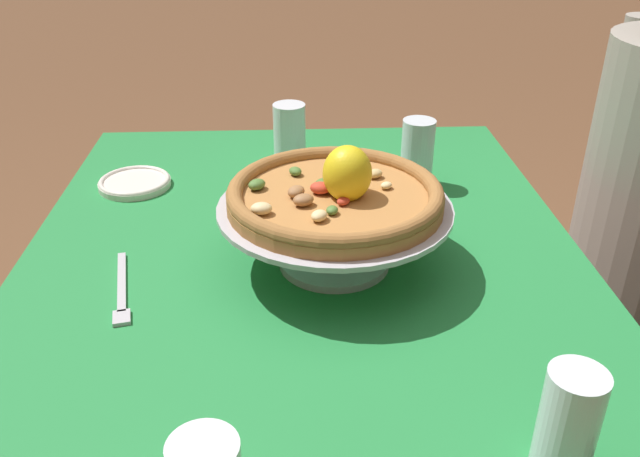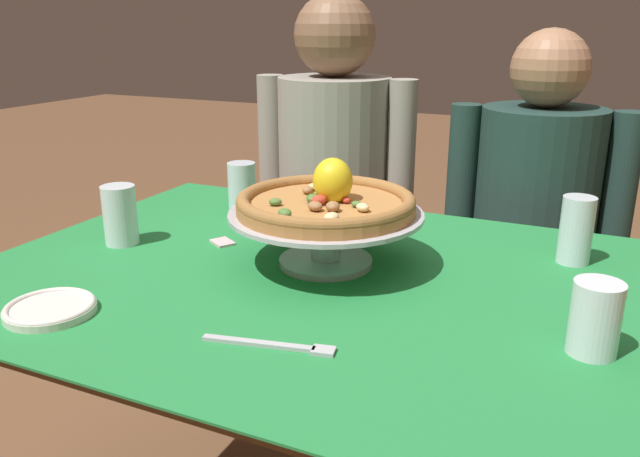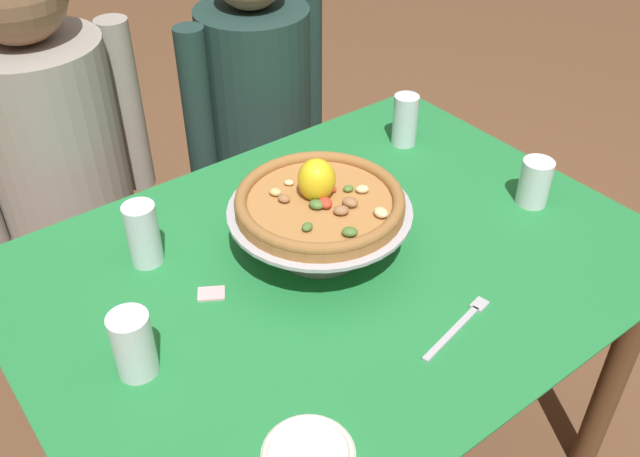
# 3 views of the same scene
# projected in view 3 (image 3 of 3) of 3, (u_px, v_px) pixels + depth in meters

# --- Properties ---
(dining_table) EXTENTS (1.22, 0.91, 0.71)m
(dining_table) POSITION_uv_depth(u_px,v_px,m) (336.00, 299.00, 1.43)
(dining_table) COLOR brown
(dining_table) RESTS_ON ground
(pizza_stand) EXTENTS (0.36, 0.36, 0.10)m
(pizza_stand) POSITION_uv_depth(u_px,v_px,m) (320.00, 222.00, 1.35)
(pizza_stand) COLOR #B7B7C1
(pizza_stand) RESTS_ON dining_table
(pizza) EXTENTS (0.33, 0.33, 0.10)m
(pizza) POSITION_uv_depth(u_px,v_px,m) (320.00, 200.00, 1.32)
(pizza) COLOR #AD753D
(pizza) RESTS_ON pizza_stand
(water_glass_side_left) EXTENTS (0.07, 0.07, 0.12)m
(water_glass_side_left) POSITION_uv_depth(u_px,v_px,m) (134.00, 348.00, 1.12)
(water_glass_side_left) COLOR white
(water_glass_side_left) RESTS_ON dining_table
(water_glass_side_right) EXTENTS (0.07, 0.07, 0.10)m
(water_glass_side_right) POSITION_uv_depth(u_px,v_px,m) (534.00, 185.00, 1.50)
(water_glass_side_right) COLOR white
(water_glass_side_right) RESTS_ON dining_table
(water_glass_back_right) EXTENTS (0.06, 0.06, 0.13)m
(water_glass_back_right) POSITION_uv_depth(u_px,v_px,m) (405.00, 123.00, 1.69)
(water_glass_back_right) COLOR silver
(water_glass_back_right) RESTS_ON dining_table
(water_glass_back_left) EXTENTS (0.06, 0.06, 0.13)m
(water_glass_back_left) POSITION_uv_depth(u_px,v_px,m) (144.00, 238.00, 1.33)
(water_glass_back_left) COLOR silver
(water_glass_back_left) RESTS_ON dining_table
(side_plate) EXTENTS (0.14, 0.14, 0.02)m
(side_plate) POSITION_uv_depth(u_px,v_px,m) (308.00, 455.00, 1.01)
(side_plate) COLOR silver
(side_plate) RESTS_ON dining_table
(dinner_fork) EXTENTS (0.19, 0.06, 0.01)m
(dinner_fork) POSITION_uv_depth(u_px,v_px,m) (460.00, 325.00, 1.23)
(dinner_fork) COLOR #B7B7C1
(dinner_fork) RESTS_ON dining_table
(sugar_packet) EXTENTS (0.06, 0.06, 0.00)m
(sugar_packet) POSITION_uv_depth(u_px,v_px,m) (211.00, 294.00, 1.29)
(sugar_packet) COLOR beige
(sugar_packet) RESTS_ON dining_table
(diner_left) EXTENTS (0.48, 0.35, 1.22)m
(diner_left) POSITION_uv_depth(u_px,v_px,m) (67.00, 193.00, 1.77)
(diner_left) COLOR #1E3833
(diner_left) RESTS_ON ground
(diner_right) EXTENTS (0.47, 0.34, 1.13)m
(diner_right) POSITION_uv_depth(u_px,v_px,m) (259.00, 143.00, 2.08)
(diner_right) COLOR #1E3833
(diner_right) RESTS_ON ground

